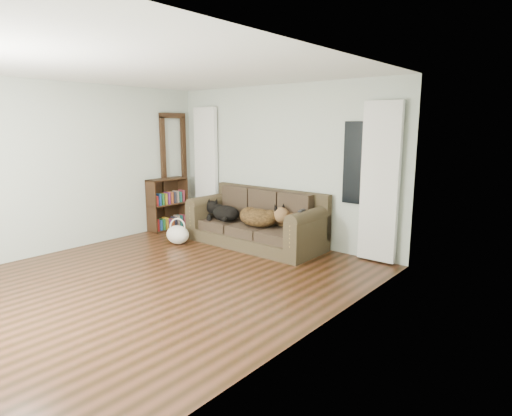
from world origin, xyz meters
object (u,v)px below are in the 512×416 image
Objects in this scene: sofa at (254,218)px; dog_shepherd at (261,218)px; tote_bag at (178,234)px; bookshelf at (168,203)px; dog_black_lab at (224,212)px.

dog_shepherd is at bearing -17.03° from sofa.
bookshelf is at bearing 149.12° from tote_bag.
sofa is 5.44× the size of tote_bag.
sofa is 0.61m from dog_black_lab.
dog_black_lab is 0.86m from tote_bag.
bookshelf reaches higher than dog_shepherd.
bookshelf is (-2.15, -0.15, 0.01)m from dog_shepherd.
dog_black_lab is 0.78m from dog_shepherd.
tote_bag is (-1.20, -0.72, -0.33)m from dog_shepherd.
bookshelf is at bearing -151.28° from dog_black_lab.
tote_bag is at bearing 34.47° from dog_shepherd.
bookshelf is at bearing -174.10° from sofa.
sofa is at bearing 32.43° from dog_black_lab.
sofa reaches higher than dog_black_lab.
bookshelf reaches higher than sofa.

